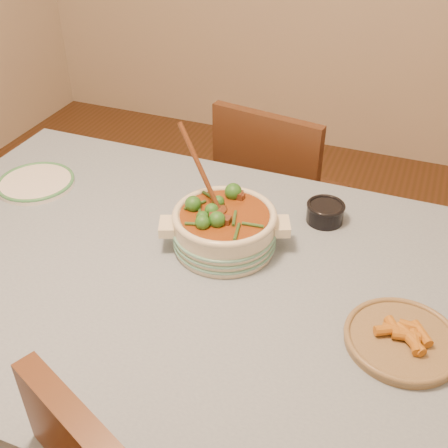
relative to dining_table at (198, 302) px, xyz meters
name	(u,v)px	position (x,y,z in m)	size (l,w,h in m)	color
dining_table	(198,302)	(0.00, 0.00, 0.00)	(1.68, 1.08, 0.76)	brown
stew_casserole	(224,226)	(0.02, 0.13, 0.16)	(0.33, 0.33, 0.31)	beige
white_plate	(36,182)	(-0.62, 0.20, 0.10)	(0.24, 0.24, 0.02)	white
condiment_bowl	(325,211)	(0.24, 0.34, 0.12)	(0.11, 0.11, 0.06)	black
fried_plate	(402,338)	(0.49, -0.04, 0.11)	(0.31, 0.31, 0.04)	olive
chair_far	(275,195)	(-0.04, 0.82, -0.17)	(0.46, 0.46, 0.87)	#513218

